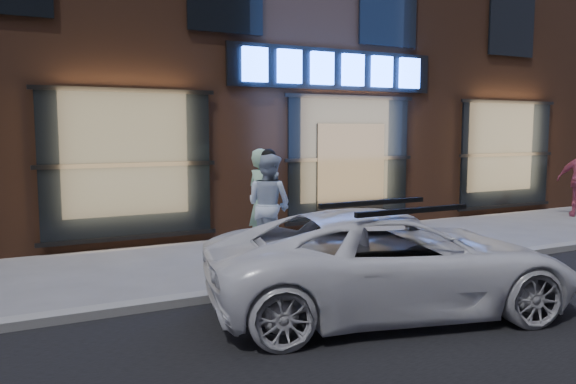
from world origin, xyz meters
The scene contains 6 objects.
ground centered at (0.00, 0.00, 0.00)m, with size 90.00×90.00×0.00m, color slate.
curb centered at (0.00, 0.00, 0.06)m, with size 60.00×0.25×0.12m, color gray.
storefront_building centered at (0.00, 7.99, 5.15)m, with size 30.20×8.28×10.30m.
man_bowtie centered at (-2.90, 2.42, 0.96)m, with size 0.70×0.46×1.92m, color #C2FFCB.
man_cap centered at (-2.92, 2.09, 0.92)m, with size 0.90×0.70×1.84m, color white.
white_suv centered at (-2.88, -1.42, 0.64)m, with size 2.12×4.59×1.28m, color white.
Camera 1 is at (-7.09, -6.93, 2.26)m, focal length 35.00 mm.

